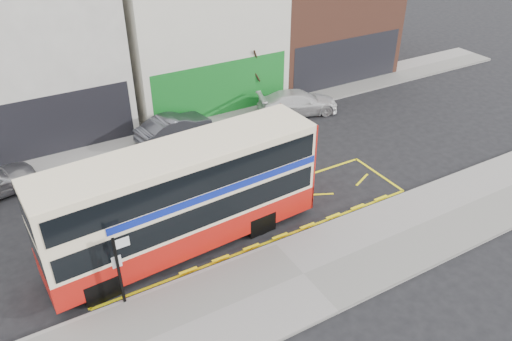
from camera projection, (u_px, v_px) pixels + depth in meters
ground at (270, 241)px, 19.50m from camera, size 120.00×120.00×0.00m
pavement at (303, 275)px, 17.77m from camera, size 40.00×4.00×0.15m
kerb at (275, 245)px, 19.19m from camera, size 40.00×0.15×0.15m
far_pavement at (167, 128)px, 27.56m from camera, size 50.00×3.00×0.15m
road_markings at (250, 219)px, 20.68m from camera, size 14.00×3.40×0.01m
terrace_left at (27, 30)px, 25.39m from camera, size 8.00×8.01×11.80m
terrace_green_shop at (190, 12)px, 29.34m from camera, size 9.00×8.01×11.30m
terrace_right at (314, 2)px, 33.41m from camera, size 9.00×8.01×10.30m
double_decker_bus at (184, 197)px, 18.23m from camera, size 10.59×3.05×4.18m
bus_stop_post at (119, 264)px, 15.79m from camera, size 0.67×0.12×2.69m
car_grey at (174, 127)px, 26.29m from camera, size 4.36×2.28×1.37m
car_white at (298, 102)px, 29.00m from camera, size 5.06×3.17×1.37m
street_tree_right at (251, 54)px, 28.84m from camera, size 2.12×2.12×4.59m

